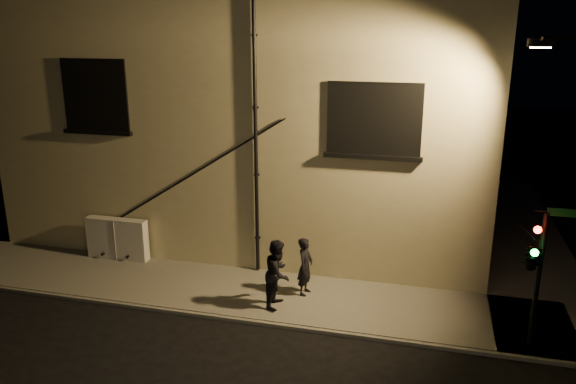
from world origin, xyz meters
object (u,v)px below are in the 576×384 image
(utility_cabinet, at_px, (117,239))
(traffic_signal, at_px, (533,255))
(pedestrian_a, at_px, (305,266))
(pedestrian_b, at_px, (278,273))

(utility_cabinet, relative_size, traffic_signal, 0.60)
(utility_cabinet, xyz_separation_m, pedestrian_a, (6.49, -0.95, 0.16))
(pedestrian_b, height_order, traffic_signal, traffic_signal)
(utility_cabinet, xyz_separation_m, pedestrian_b, (5.94, -1.81, 0.26))
(utility_cabinet, relative_size, pedestrian_b, 1.10)
(utility_cabinet, xyz_separation_m, traffic_signal, (12.10, -2.26, 1.62))
(utility_cabinet, distance_m, pedestrian_a, 6.56)
(pedestrian_a, distance_m, traffic_signal, 5.94)
(utility_cabinet, distance_m, traffic_signal, 12.41)
(utility_cabinet, relative_size, pedestrian_a, 1.23)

